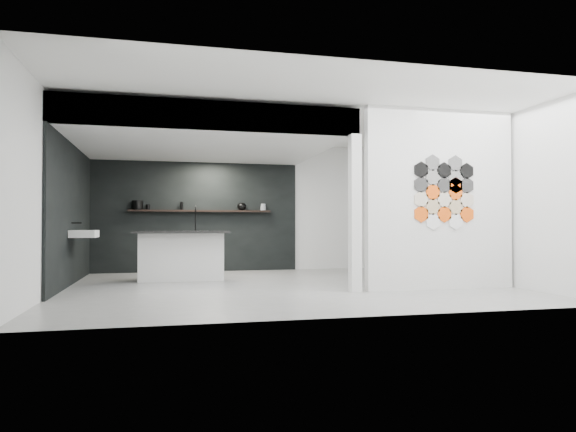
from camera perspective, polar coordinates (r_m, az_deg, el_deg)
The scene contains 17 objects.
floor at distance 8.49m, azimuth -0.19°, elevation -7.78°, with size 7.00×6.00×0.01m, color gray.
partition_panel at distance 8.33m, azimuth 16.52°, elevation 1.82°, with size 2.45×0.15×2.80m, color silver.
bay_clad_back at distance 11.20m, azimuth -10.19°, elevation -0.09°, with size 4.40×0.04×2.35m, color black.
bay_clad_left at distance 9.34m, azimuth -22.90°, elevation 0.17°, with size 0.04×4.00×2.35m, color black.
bulkhead at distance 9.36m, azimuth -9.47°, elevation 8.56°, with size 4.40×4.00×0.40m, color silver.
corner_column at distance 7.72m, azimuth 7.46°, elevation 0.34°, with size 0.16×0.16×2.35m, color silver.
fascia_beam at distance 7.48m, azimuth -8.45°, elevation 11.00°, with size 4.40×0.16×0.40m, color silver.
wall_basin at distance 9.11m, azimuth -21.70°, elevation -1.85°, with size 0.40×0.60×0.12m, color silver.
display_shelf at distance 11.10m, azimuth -9.64°, elevation 0.56°, with size 3.00×0.15×0.04m, color black.
kitchen_island at distance 9.46m, azimuth -11.73°, elevation -4.25°, with size 1.71×0.81×1.36m.
stockpot at distance 11.10m, azimuth -16.39°, elevation 1.18°, with size 0.23×0.23×0.19m, color black.
kettle at distance 11.20m, azimuth -5.16°, elevation 1.07°, with size 0.20×0.20×0.17m, color black.
glass_bowl at distance 11.28m, azimuth -2.78°, elevation 0.85°, with size 0.12×0.12×0.09m, color gray.
glass_vase at distance 11.28m, azimuth -2.78°, elevation 0.99°, with size 0.10×0.10×0.14m, color gray.
bottle_dark at distance 11.09m, azimuth -11.72°, elevation 1.11°, with size 0.06×0.06×0.17m, color black.
utensil_cup at distance 11.09m, azimuth -15.30°, elevation 0.97°, with size 0.09×0.09×0.11m, color black.
hex_tile_cluster at distance 8.28m, azimuth 17.02°, elevation 2.57°, with size 1.04×0.02×1.16m.
Camera 1 is at (-1.93, -8.21, 0.99)m, focal length 32.00 mm.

